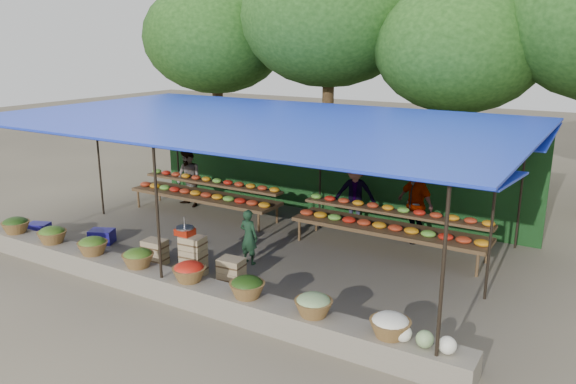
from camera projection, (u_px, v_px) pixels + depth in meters
The scene contains 16 objects.
ground at pixel (257, 248), 12.16m from camera, with size 60.00×60.00×0.00m, color brown.
stone_curb at pixel (168, 285), 9.84m from camera, with size 10.60×0.55×0.40m, color slate.
stall_canopy at pixel (256, 124), 11.51m from camera, with size 10.80×6.60×2.82m.
produce_baskets at pixel (163, 265), 9.80m from camera, with size 8.98×0.58×0.34m.
netting_backdrop at pixel (325, 165), 14.44m from camera, with size 10.60×0.06×2.50m, color #1C4E20.
tree_row at pixel (391, 28), 15.72m from camera, with size 16.51×5.50×7.12m.
fruit_table_left at pixel (206, 192), 14.37m from camera, with size 4.21×0.95×0.93m.
fruit_table_right at pixel (390, 223), 11.87m from camera, with size 4.21×0.95×0.93m.
crate_counter at pixel (192, 259), 10.72m from camera, with size 2.38×0.38×0.77m.
weighing_scale at pixel (185, 231), 10.66m from camera, with size 0.34×0.34×0.36m.
vendor_seated at pixel (249, 237), 11.20m from camera, with size 0.41×0.27×1.13m, color #193721.
customer_left at pixel (189, 178), 15.05m from camera, with size 0.75×0.59×1.55m, color slate.
customer_mid at pixel (355, 194), 13.39m from camera, with size 1.06×0.61×1.63m, color slate.
customer_right at pixel (415, 204), 12.38m from camera, with size 1.02×0.42×1.74m, color slate.
blue_crate_front at pixel (39, 229), 12.95m from camera, with size 0.47×0.34×0.28m, color navy.
blue_crate_back at pixel (102, 236), 12.43m from camera, with size 0.51×0.37×0.31m, color navy.
Camera 1 is at (6.49, -9.43, 4.34)m, focal length 35.00 mm.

